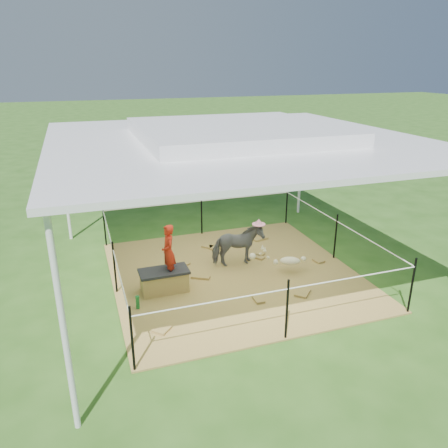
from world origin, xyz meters
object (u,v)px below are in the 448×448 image
object	(u,v)px
green_bottle	(138,302)
picnic_table_far	(271,151)
straw_bale	(164,282)
foal	(290,259)
pony	(238,246)
trash_barrel	(288,170)
distant_person	(221,162)
woman	(168,246)
picnic_table_near	(199,165)

from	to	relation	value
green_bottle	picnic_table_far	xyz separation A→B (m)	(7.08, 10.11, 0.27)
straw_bale	foal	size ratio (longest dim) A/B	0.83
pony	trash_barrel	size ratio (longest dim) A/B	1.08
picnic_table_far	straw_bale	bearing A→B (deg)	-110.50
foal	distant_person	distance (m)	7.66
trash_barrel	picnic_table_far	bearing A→B (deg)	73.97
trash_barrel	distant_person	bearing A→B (deg)	143.09
pony	foal	size ratio (longest dim) A/B	1.02
straw_bale	green_bottle	bearing A→B (deg)	-140.71
foal	distant_person	bearing A→B (deg)	103.31
woman	picnic_table_far	distance (m)	11.61
foal	straw_bale	bearing A→B (deg)	-159.70
green_bottle	straw_bale	bearing A→B (deg)	39.29
green_bottle	pony	xyz separation A→B (m)	(2.17, 1.03, 0.31)
foal	picnic_table_near	xyz separation A→B (m)	(0.45, 8.10, 0.12)
green_bottle	trash_barrel	distance (m)	8.91
straw_bale	green_bottle	xyz separation A→B (m)	(-0.55, -0.45, -0.07)
distant_person	pony	bearing A→B (deg)	61.35
picnic_table_far	distant_person	distance (m)	3.64
trash_barrel	distant_person	size ratio (longest dim) A/B	0.76
woman	distant_person	xyz separation A→B (m)	(3.50, 7.51, -0.27)
trash_barrel	picnic_table_far	distance (m)	3.72
green_bottle	distant_person	xyz separation A→B (m)	(4.15, 7.96, 0.48)
picnic_table_near	picnic_table_far	xyz separation A→B (m)	(3.60, 1.62, -0.01)
green_bottle	picnic_table_near	distance (m)	9.17
pony	picnic_table_far	world-z (taller)	pony
foal	distant_person	size ratio (longest dim) A/B	0.80
trash_barrel	foal	bearing A→B (deg)	-116.22
green_bottle	picnic_table_far	size ratio (longest dim) A/B	0.11
pony	woman	bearing A→B (deg)	111.05
picnic_table_near	distant_person	distance (m)	0.87
woman	foal	size ratio (longest dim) A/B	0.99
woman	foal	world-z (taller)	woman
straw_bale	picnic_table_near	world-z (taller)	picnic_table_near
green_bottle	distant_person	size ratio (longest dim) A/B	0.18
straw_bale	picnic_table_near	distance (m)	8.55
straw_bale	picnic_table_near	size ratio (longest dim) A/B	0.40
trash_barrel	picnic_table_near	world-z (taller)	trash_barrel
green_bottle	picnic_table_far	world-z (taller)	picnic_table_far
picnic_table_far	distant_person	xyz separation A→B (m)	(-2.93, -2.15, 0.20)
pony	distant_person	xyz separation A→B (m)	(1.97, 6.93, 0.16)
woman	distant_person	bearing A→B (deg)	154.48
straw_bale	distant_person	bearing A→B (deg)	64.42
distant_person	picnic_table_near	bearing A→B (deg)	-50.71
picnic_table_near	distant_person	bearing A→B (deg)	-54.30
distant_person	woman	bearing A→B (deg)	52.29
foal	picnic_table_far	bearing A→B (deg)	89.08
woman	distant_person	distance (m)	8.29
picnic_table_far	green_bottle	bearing A→B (deg)	-111.45
straw_bale	trash_barrel	size ratio (longest dim) A/B	0.87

